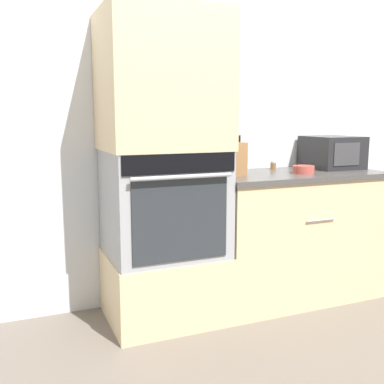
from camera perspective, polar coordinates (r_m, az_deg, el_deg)
The scene contains 12 objects.
ground_plane at distance 2.92m, azimuth 5.54°, elevation -16.62°, with size 12.00×12.00×0.00m, color #6B6056.
wall_back at distance 3.20m, azimuth 0.54°, elevation 8.85°, with size 8.00×0.05×2.50m.
oven_cabinet_base at distance 2.96m, azimuth -3.51°, elevation -11.73°, with size 0.72×0.60×0.43m.
wall_oven at distance 2.81m, azimuth -3.60°, elevation -1.35°, with size 0.70×0.64×0.66m.
oven_cabinet_upper at distance 2.77m, azimuth -3.78°, elevation 13.79°, with size 0.72×0.60×0.81m.
counter_unit at distance 3.31m, azimuth 12.61°, elevation -5.28°, with size 1.24×0.63×0.91m.
microwave at distance 3.54m, azimuth 17.36°, elevation 4.84°, with size 0.36×0.37×0.24m.
knife_block at distance 2.94m, azimuth 5.45°, elevation 4.21°, with size 0.13×0.12×0.26m.
bowl at distance 3.16m, azimuth 13.97°, elevation 2.80°, with size 0.15×0.15×0.05m.
condiment_jar_near at distance 3.36m, azimuth 10.27°, elevation 3.36°, with size 0.04×0.04×0.06m.
condiment_jar_mid at distance 3.19m, azimuth 3.22°, elevation 3.22°, with size 0.06×0.06×0.07m.
condiment_jar_far at distance 3.13m, azimuth 4.41°, elevation 3.15°, with size 0.06×0.06×0.07m.
Camera 1 is at (-1.25, -2.31, 1.28)m, focal length 42.00 mm.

